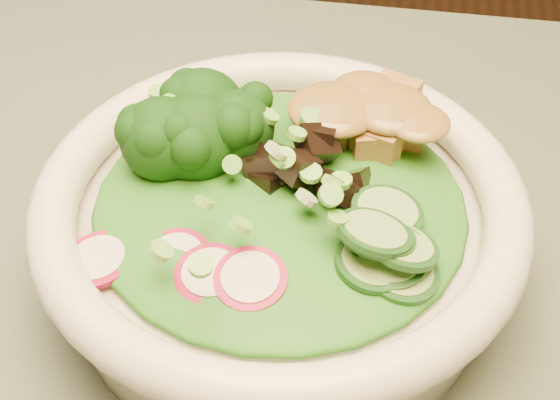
# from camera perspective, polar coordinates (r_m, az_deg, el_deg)

# --- Properties ---
(salad_bowl) EXTENTS (0.25, 0.25, 0.07)m
(salad_bowl) POSITION_cam_1_polar(r_m,az_deg,el_deg) (0.41, 0.00, -1.93)
(salad_bowl) COLOR white
(salad_bowl) RESTS_ON dining_table
(lettuce_bed) EXTENTS (0.19, 0.19, 0.02)m
(lettuce_bed) POSITION_cam_1_polar(r_m,az_deg,el_deg) (0.40, 0.00, 0.11)
(lettuce_bed) COLOR #1B6916
(lettuce_bed) RESTS_ON salad_bowl
(broccoli_florets) EXTENTS (0.09, 0.09, 0.04)m
(broccoli_florets) POSITION_cam_1_polar(r_m,az_deg,el_deg) (0.42, -6.16, 5.15)
(broccoli_florets) COLOR black
(broccoli_florets) RESTS_ON salad_bowl
(radish_slices) EXTENTS (0.11, 0.07, 0.02)m
(radish_slices) POSITION_cam_1_polar(r_m,az_deg,el_deg) (0.36, -6.36, -4.70)
(radish_slices) COLOR #A30C36
(radish_slices) RESTS_ON salad_bowl
(cucumber_slices) EXTENTS (0.09, 0.09, 0.03)m
(cucumber_slices) POSITION_cam_1_polar(r_m,az_deg,el_deg) (0.36, 7.03, -3.24)
(cucumber_slices) COLOR #96C06A
(cucumber_slices) RESTS_ON salad_bowl
(mushroom_heap) EXTENTS (0.09, 0.09, 0.04)m
(mushroom_heap) POSITION_cam_1_polar(r_m,az_deg,el_deg) (0.39, 1.12, 2.29)
(mushroom_heap) COLOR black
(mushroom_heap) RESTS_ON salad_bowl
(tofu_cubes) EXTENTS (0.10, 0.08, 0.03)m
(tofu_cubes) POSITION_cam_1_polar(r_m,az_deg,el_deg) (0.42, 5.60, 5.14)
(tofu_cubes) COLOR #A27836
(tofu_cubes) RESTS_ON salad_bowl
(peanut_sauce) EXTENTS (0.07, 0.05, 0.01)m
(peanut_sauce) POSITION_cam_1_polar(r_m,az_deg,el_deg) (0.42, 5.71, 6.46)
(peanut_sauce) COLOR brown
(peanut_sauce) RESTS_ON tofu_cubes
(scallion_garnish) EXTENTS (0.18, 0.18, 0.02)m
(scallion_garnish) POSITION_cam_1_polar(r_m,az_deg,el_deg) (0.38, 0.00, 2.52)
(scallion_garnish) COLOR #70C043
(scallion_garnish) RESTS_ON salad_bowl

